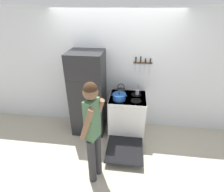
% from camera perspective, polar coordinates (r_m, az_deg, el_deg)
% --- Properties ---
extents(ground_plane, '(14.00, 14.00, 0.00)m').
position_cam_1_polar(ground_plane, '(4.33, 0.90, -8.34)').
color(ground_plane, '#B2A893').
extents(wall_back, '(10.00, 0.06, 2.55)m').
position_cam_1_polar(wall_back, '(3.75, 1.09, 7.85)').
color(wall_back, silver).
rests_on(wall_back, ground_plane).
extents(refrigerator, '(0.68, 0.65, 1.77)m').
position_cam_1_polar(refrigerator, '(3.69, -7.77, 0.66)').
color(refrigerator, black).
rests_on(refrigerator, ground_plane).
extents(stove_range, '(0.74, 1.37, 0.89)m').
position_cam_1_polar(stove_range, '(3.76, 4.89, -6.56)').
color(stove_range, white).
rests_on(stove_range, ground_plane).
extents(dutch_oven_pot, '(0.31, 0.27, 0.15)m').
position_cam_1_polar(dutch_oven_pot, '(3.42, 2.36, -0.25)').
color(dutch_oven_pot, '#1E4C9E').
rests_on(dutch_oven_pot, stove_range).
extents(tea_kettle, '(0.23, 0.19, 0.23)m').
position_cam_1_polar(tea_kettle, '(3.65, 2.94, 1.74)').
color(tea_kettle, black).
rests_on(tea_kettle, stove_range).
extents(utensil_jar, '(0.07, 0.07, 0.23)m').
position_cam_1_polar(utensil_jar, '(3.65, 8.25, 1.40)').
color(utensil_jar, silver).
rests_on(utensil_jar, stove_range).
extents(person, '(0.35, 0.41, 1.71)m').
position_cam_1_polar(person, '(2.55, -6.26, -10.85)').
color(person, '#2D2D30').
rests_on(person, ground_plane).
extents(wall_knife_strip, '(0.38, 0.03, 0.37)m').
position_cam_1_polar(wall_knife_strip, '(3.61, 10.01, 10.59)').
color(wall_knife_strip, brown).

